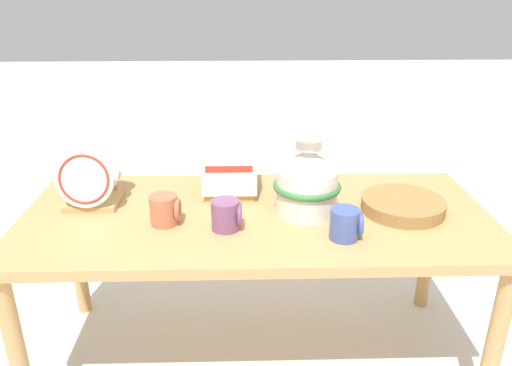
# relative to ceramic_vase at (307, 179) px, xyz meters

# --- Properties ---
(ground_plane) EXTENTS (14.00, 14.00, 0.00)m
(ground_plane) POSITION_rel_ceramic_vase_xyz_m (-0.17, -0.00, -0.73)
(ground_plane) COLOR silver
(display_table) EXTENTS (1.59, 0.70, 0.61)m
(display_table) POSITION_rel_ceramic_vase_xyz_m (-0.17, -0.00, -0.19)
(display_table) COLOR tan
(display_table) RESTS_ON ground_plane
(ceramic_vase) EXTENTS (0.23, 0.23, 0.28)m
(ceramic_vase) POSITION_rel_ceramic_vase_xyz_m (0.00, 0.00, 0.00)
(ceramic_vase) COLOR white
(ceramic_vase) RESTS_ON display_table
(dish_rack_round_plates) EXTENTS (0.20, 0.19, 0.22)m
(dish_rack_round_plates) POSITION_rel_ceramic_vase_xyz_m (-0.74, 0.07, -0.04)
(dish_rack_round_plates) COLOR tan
(dish_rack_round_plates) RESTS_ON display_table
(dish_rack_square_plates) EXTENTS (0.20, 0.19, 0.22)m
(dish_rack_square_plates) POSITION_rel_ceramic_vase_xyz_m (-0.26, 0.17, -0.03)
(dish_rack_square_plates) COLOR tan
(dish_rack_square_plates) RESTS_ON display_table
(wicker_charger_stack) EXTENTS (0.28, 0.28, 0.04)m
(wicker_charger_stack) POSITION_rel_ceramic_vase_xyz_m (0.33, 0.00, -0.10)
(wicker_charger_stack) COLOR olive
(wicker_charger_stack) RESTS_ON display_table
(mug_terracotta_glaze) EXTENTS (0.10, 0.09, 0.10)m
(mug_terracotta_glaze) POSITION_rel_ceramic_vase_xyz_m (-0.46, -0.07, -0.07)
(mug_terracotta_glaze) COLOR #B76647
(mug_terracotta_glaze) RESTS_ON display_table
(mug_plum_glaze) EXTENTS (0.10, 0.09, 0.10)m
(mug_plum_glaze) POSITION_rel_ceramic_vase_xyz_m (-0.27, -0.12, -0.07)
(mug_plum_glaze) COLOR #7A4770
(mug_plum_glaze) RESTS_ON display_table
(mug_cobalt_glaze) EXTENTS (0.10, 0.09, 0.10)m
(mug_cobalt_glaze) POSITION_rel_ceramic_vase_xyz_m (0.10, -0.19, -0.07)
(mug_cobalt_glaze) COLOR #42569E
(mug_cobalt_glaze) RESTS_ON display_table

